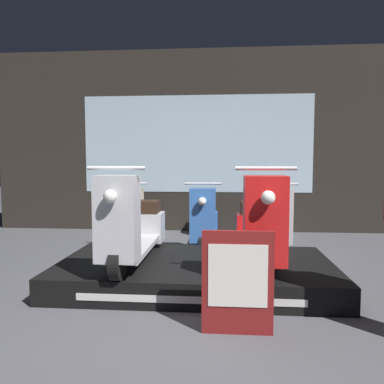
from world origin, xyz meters
name	(u,v)px	position (x,y,z in m)	size (l,w,h in m)	color
ground_plane	(163,321)	(0.00, 0.00, 0.00)	(30.00, 30.00, 0.00)	#4C4C51
shop_wall_back	(197,141)	(0.00, 3.88, 1.60)	(7.33, 0.09, 3.20)	#28231E
display_platform	(195,272)	(0.19, 0.91, 0.12)	(2.73, 1.46, 0.24)	black
scooter_display_left	(133,226)	(-0.42, 0.82, 0.60)	(0.49, 1.71, 0.96)	black
scooter_display_right	(258,228)	(0.80, 0.82, 0.60)	(0.49, 1.71, 0.96)	black
scooter_backrow_0	(139,220)	(-0.81, 2.75, 0.36)	(0.49, 1.71, 0.96)	black
scooter_backrow_1	(205,221)	(0.20, 2.75, 0.36)	(0.49, 1.71, 0.96)	black
scooter_backrow_2	(273,221)	(1.20, 2.75, 0.36)	(0.49, 1.71, 0.96)	black
price_sign_board	(238,282)	(0.57, -0.17, 0.38)	(0.51, 0.04, 0.75)	maroon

